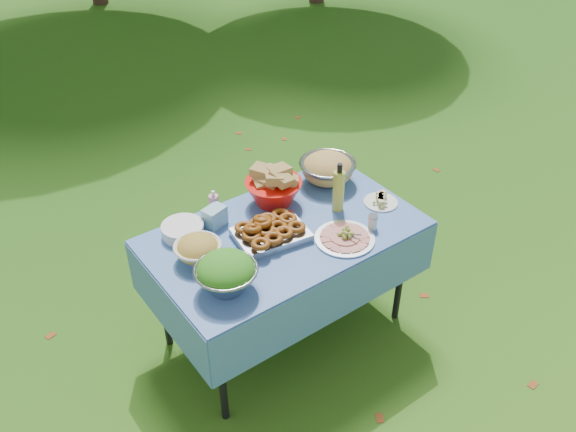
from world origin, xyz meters
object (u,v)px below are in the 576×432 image
object	(u,v)px
picnic_table	(285,283)
oil_bottle	(339,187)
salad_bowl	(226,273)
bread_bowl	(274,186)
pasta_bowl_steel	(328,168)
plate_stack	(183,230)
charcuterie_platter	(345,234)

from	to	relation	value
picnic_table	oil_bottle	distance (m)	0.64
salad_bowl	bread_bowl	size ratio (longest dim) A/B	0.93
salad_bowl	pasta_bowl_steel	xyz separation A→B (m)	(0.99, 0.45, -0.01)
salad_bowl	oil_bottle	xyz separation A→B (m)	(0.85, 0.19, 0.05)
oil_bottle	picnic_table	bearing A→B (deg)	178.32
picnic_table	salad_bowl	bearing A→B (deg)	-157.42
picnic_table	salad_bowl	size ratio (longest dim) A/B	4.84
salad_bowl	oil_bottle	bearing A→B (deg)	12.70
salad_bowl	oil_bottle	distance (m)	0.87
plate_stack	pasta_bowl_steel	bearing A→B (deg)	-2.62
plate_stack	oil_bottle	size ratio (longest dim) A/B	0.76
charcuterie_platter	plate_stack	bearing A→B (deg)	141.05
picnic_table	charcuterie_platter	world-z (taller)	charcuterie_platter
picnic_table	pasta_bowl_steel	world-z (taller)	pasta_bowl_steel
bread_bowl	pasta_bowl_steel	world-z (taller)	bread_bowl
salad_bowl	oil_bottle	size ratio (longest dim) A/B	1.01
salad_bowl	charcuterie_platter	xyz separation A→B (m)	(0.70, -0.04, -0.06)
salad_bowl	bread_bowl	bearing A→B (deg)	37.60
charcuterie_platter	salad_bowl	bearing A→B (deg)	176.33
salad_bowl	pasta_bowl_steel	world-z (taller)	salad_bowl
bread_bowl	oil_bottle	xyz separation A→B (m)	(0.25, -0.27, 0.04)
plate_stack	picnic_table	bearing A→B (deg)	-32.99
charcuterie_platter	picnic_table	bearing A→B (deg)	131.14
pasta_bowl_steel	oil_bottle	bearing A→B (deg)	-117.72
plate_stack	charcuterie_platter	world-z (taller)	charcuterie_platter
salad_bowl	picnic_table	bearing A→B (deg)	22.58
charcuterie_platter	oil_bottle	distance (m)	0.30
plate_stack	bread_bowl	bearing A→B (deg)	-3.91
bread_bowl	charcuterie_platter	distance (m)	0.52
bread_bowl	charcuterie_platter	world-z (taller)	bread_bowl
pasta_bowl_steel	picnic_table	bearing A→B (deg)	-153.30
salad_bowl	charcuterie_platter	size ratio (longest dim) A/B	0.94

